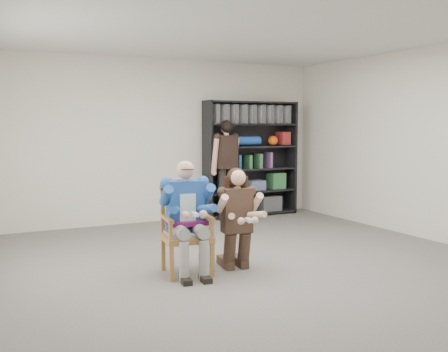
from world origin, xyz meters
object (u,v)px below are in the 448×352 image
kneeling_woman (238,220)px  standing_man (226,170)px  armchair (187,230)px  bookshelf (251,159)px  seated_man (187,217)px

kneeling_woman → standing_man: 3.24m
standing_man → kneeling_woman: bearing=-129.9°
armchair → bookshelf: bookshelf is taller
armchair → standing_man: 3.43m
armchair → kneeling_woman: kneeling_woman is taller
kneeling_woman → bookshelf: (1.95, 3.13, 0.46)m
bookshelf → armchair: bearing=-130.0°
standing_man → armchair: bearing=-139.6°
kneeling_woman → seated_man: bearing=176.6°
armchair → kneeling_woman: size_ratio=0.84×
armchair → standing_man: (1.92, 2.81, 0.38)m
kneeling_woman → bookshelf: bearing=66.4°
kneeling_woman → standing_man: bearing=73.7°
kneeling_woman → standing_man: size_ratio=0.67×
seated_man → standing_man: size_ratio=0.74×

